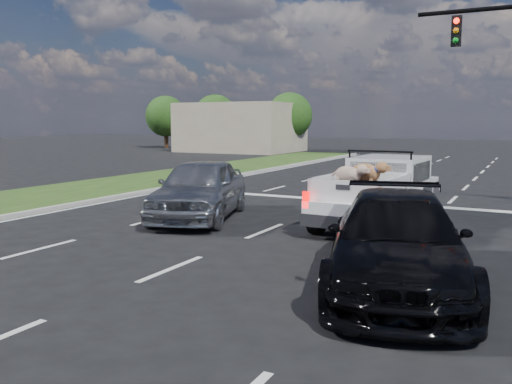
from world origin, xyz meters
TOP-DOWN VIEW (x-y plane):
  - ground at (0.00, 0.00)m, footprint 160.00×160.00m
  - road_markings at (0.00, 6.56)m, footprint 17.75×60.00m
  - grass_median_left at (-11.50, 6.00)m, footprint 5.00×60.00m
  - curb_left at (-9.05, 6.00)m, footprint 0.15×60.00m
  - building_left at (-20.00, 36.00)m, footprint 10.00×8.00m
  - tree_far_a at (-30.00, 38.00)m, footprint 4.20×4.20m
  - tree_far_b at (-24.00, 38.00)m, footprint 4.20×4.20m
  - tree_far_c at (-16.00, 38.00)m, footprint 4.20×4.20m
  - pickup_truck at (0.52, 6.33)m, footprint 2.22×5.39m
  - silver_sedan at (-4.22, 4.79)m, footprint 3.49×5.43m
  - black_coupe at (2.27, 0.79)m, footprint 3.47×5.77m

SIDE VIEW (x-z plane):
  - ground at x=0.00m, z-range 0.00..0.00m
  - road_markings at x=0.00m, z-range 0.00..0.01m
  - grass_median_left at x=-11.50m, z-range 0.00..0.10m
  - curb_left at x=-9.05m, z-range 0.00..0.14m
  - black_coupe at x=2.27m, z-range 0.00..1.57m
  - silver_sedan at x=-4.22m, z-range 0.00..1.72m
  - pickup_truck at x=0.52m, z-range -0.07..1.92m
  - building_left at x=-20.00m, z-range 0.00..4.40m
  - tree_far_a at x=-30.00m, z-range 0.59..5.99m
  - tree_far_b at x=-24.00m, z-range 0.59..5.99m
  - tree_far_c at x=-16.00m, z-range 0.59..5.99m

